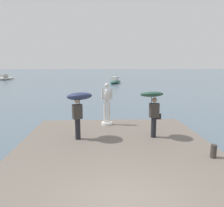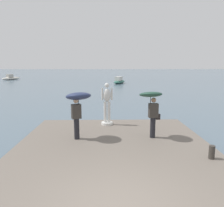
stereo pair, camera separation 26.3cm
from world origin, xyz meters
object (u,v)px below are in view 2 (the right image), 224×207
onlooker_left (78,101)px  boat_near (119,81)px  onlooker_right (152,102)px  boat_mid (11,78)px  mooring_bollard (212,152)px  statue_white_figure (107,106)px

onlooker_left → boat_near: (3.60, 33.51, -1.50)m
onlooker_right → boat_mid: onlooker_right is taller
onlooker_right → mooring_bollard: size_ratio=4.54×
onlooker_left → boat_mid: onlooker_left is taller
boat_near → boat_mid: 29.08m
onlooker_right → onlooker_left: bearing=-179.0°
mooring_bollard → boat_mid: (-27.47, 47.80, -0.15)m
mooring_bollard → boat_near: size_ratio=0.09×
boat_mid → onlooker_left: bearing=-63.4°
onlooker_left → onlooker_right: bearing=1.0°
statue_white_figure → boat_near: 31.47m
boat_near → boat_mid: (-26.42, 12.15, -0.01)m
mooring_bollard → boat_mid: 55.13m
onlooker_left → onlooker_right: size_ratio=1.00×
statue_white_figure → mooring_bollard: 5.55m
onlooker_right → boat_near: bearing=89.1°
onlooker_left → boat_mid: size_ratio=0.37×
onlooker_left → boat_near: size_ratio=0.39×
boat_mid → onlooker_right: bearing=-60.4°
boat_mid → boat_near: bearing=-24.7°
onlooker_right → boat_mid: bearing=119.6°
statue_white_figure → mooring_bollard: bearing=-51.2°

